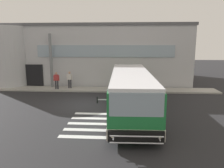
{
  "coord_description": "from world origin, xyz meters",
  "views": [
    {
      "loc": [
        3.16,
        -15.9,
        4.62
      ],
      "look_at": [
        2.09,
        0.34,
        1.5
      ],
      "focal_mm": 34.42,
      "sensor_mm": 36.0,
      "label": 1
    }
  ],
  "objects_px": {
    "entry_support_column": "(51,61)",
    "bus_main_foreground": "(131,92)",
    "passenger_near_column": "(57,79)",
    "passenger_by_doorway": "(70,79)"
  },
  "relations": [
    {
      "from": "entry_support_column",
      "to": "bus_main_foreground",
      "type": "bearing_deg",
      "value": -41.81
    },
    {
      "from": "passenger_near_column",
      "to": "passenger_by_doorway",
      "type": "xyz_separation_m",
      "value": [
        1.17,
        0.51,
        -0.03
      ]
    },
    {
      "from": "entry_support_column",
      "to": "passenger_by_doorway",
      "type": "relative_size",
      "value": 3.22
    },
    {
      "from": "passenger_near_column",
      "to": "passenger_by_doorway",
      "type": "relative_size",
      "value": 1.0
    },
    {
      "from": "entry_support_column",
      "to": "bus_main_foreground",
      "type": "xyz_separation_m",
      "value": [
        7.93,
        -7.09,
        -1.51
      ]
    },
    {
      "from": "entry_support_column",
      "to": "passenger_by_doorway",
      "type": "bearing_deg",
      "value": -12.55
    },
    {
      "from": "passenger_by_doorway",
      "to": "entry_support_column",
      "type": "bearing_deg",
      "value": 167.45
    },
    {
      "from": "passenger_near_column",
      "to": "passenger_by_doorway",
      "type": "height_order",
      "value": "same"
    },
    {
      "from": "entry_support_column",
      "to": "bus_main_foreground",
      "type": "height_order",
      "value": "entry_support_column"
    },
    {
      "from": "entry_support_column",
      "to": "bus_main_foreground",
      "type": "relative_size",
      "value": 0.47
    }
  ]
}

